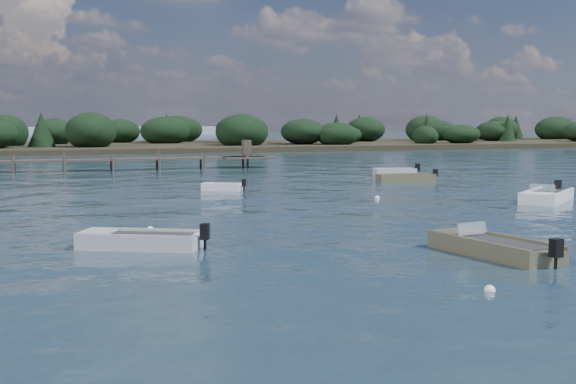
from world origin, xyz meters
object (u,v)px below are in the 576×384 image
object	(u,v)px
dinghy_near_olive	(493,250)
tender_far_white	(222,189)
dinghy_extra_a	(406,179)
tender_far_grey_b	(395,174)
dinghy_mid_grey	(140,243)
dinghy_mid_white_b	(547,199)

from	to	relation	value
dinghy_near_olive	tender_far_white	size ratio (longest dim) A/B	1.85
dinghy_extra_a	tender_far_grey_b	world-z (taller)	tender_far_grey_b
dinghy_mid_grey	tender_far_white	bearing A→B (deg)	68.63
dinghy_extra_a	dinghy_mid_grey	size ratio (longest dim) A/B	1.03
dinghy_mid_grey	dinghy_near_olive	bearing A→B (deg)	-25.05
dinghy_mid_white_b	tender_far_white	world-z (taller)	dinghy_mid_white_b
tender_far_white	tender_far_grey_b	bearing A→B (deg)	24.51
dinghy_mid_white_b	tender_far_grey_b	size ratio (longest dim) A/B	1.32
tender_far_grey_b	dinghy_mid_grey	bearing A→B (deg)	-131.47
tender_far_white	dinghy_mid_grey	size ratio (longest dim) A/B	0.62
dinghy_extra_a	tender_far_white	distance (m)	15.18
tender_far_grey_b	dinghy_mid_white_b	bearing A→B (deg)	-91.39
tender_far_grey_b	dinghy_mid_grey	world-z (taller)	tender_far_grey_b
dinghy_near_olive	dinghy_mid_white_b	world-z (taller)	dinghy_mid_white_b
dinghy_near_olive	dinghy_extra_a	bearing A→B (deg)	67.74
dinghy_mid_grey	dinghy_extra_a	bearing A→B (deg)	44.86
dinghy_extra_a	tender_far_white	bearing A→B (deg)	-170.00
dinghy_mid_white_b	dinghy_extra_a	distance (m)	14.95
dinghy_mid_white_b	dinghy_mid_grey	world-z (taller)	dinghy_mid_white_b
dinghy_near_olive	dinghy_mid_grey	xyz separation A→B (m)	(-11.34, 5.30, -0.00)
dinghy_extra_a	dinghy_mid_grey	xyz separation A→B (m)	(-22.79, -22.67, 0.01)
dinghy_near_olive	tender_far_white	world-z (taller)	dinghy_near_olive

